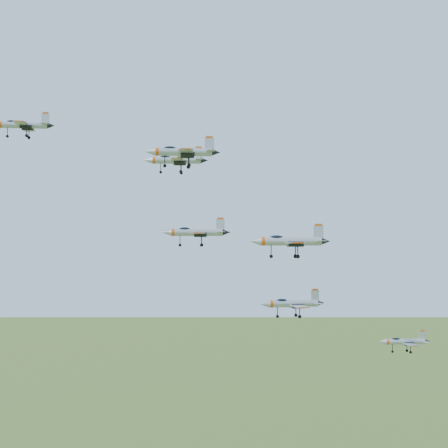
{
  "coord_description": "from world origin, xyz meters",
  "views": [
    {
      "loc": [
        2.99,
        -111.51,
        116.09
      ],
      "look_at": [
        9.48,
        -1.13,
        119.8
      ],
      "focal_mm": 50.0,
      "sensor_mm": 36.0,
      "label": 1
    }
  ],
  "objects": [
    {
      "name": "jet_right_low",
      "position": [
        18.66,
        -15.87,
        116.69
      ],
      "size": [
        12.7,
        10.44,
        3.41
      ],
      "rotation": [
        0.0,
        0.0,
        -0.02
      ],
      "color": "#A1A5AD"
    },
    {
      "name": "jet_trail",
      "position": [
        21.16,
        -3.41,
        105.9
      ],
      "size": [
        11.84,
        9.88,
        3.17
      ],
      "rotation": [
        0.0,
        0.0,
        0.14
      ],
      "color": "#A1A5AD"
    },
    {
      "name": "jet_extra",
      "position": [
        45.58,
        9.55,
        97.07
      ],
      "size": [
        10.56,
        8.68,
        2.83
      ],
      "rotation": [
        0.0,
        0.0,
        0.02
      ],
      "color": "#A1A5AD"
    },
    {
      "name": "jet_right_high",
      "position": [
        2.02,
        -13.77,
        130.74
      ],
      "size": [
        12.09,
        9.96,
        3.23
      ],
      "rotation": [
        0.0,
        0.0,
        0.04
      ],
      "color": "#A1A5AD"
    },
    {
      "name": "jet_left_low",
      "position": [
        4.48,
        10.54,
        118.59
      ],
      "size": [
        13.62,
        11.22,
        3.65
      ],
      "rotation": [
        0.0,
        0.0,
        -0.04
      ],
      "color": "#A1A5AD"
    },
    {
      "name": "jet_lead",
      "position": [
        -28.82,
        9.34,
        139.14
      ],
      "size": [
        12.21,
        10.08,
        3.27
      ],
      "rotation": [
        0.0,
        0.0,
        0.05
      ],
      "color": "#A1A5AD"
    },
    {
      "name": "jet_left_high",
      "position": [
        0.8,
        -4.36,
        130.7
      ],
      "size": [
        11.25,
        9.26,
        3.01
      ],
      "rotation": [
        0.0,
        0.0,
        -0.03
      ],
      "color": "#A1A5AD"
    }
  ]
}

